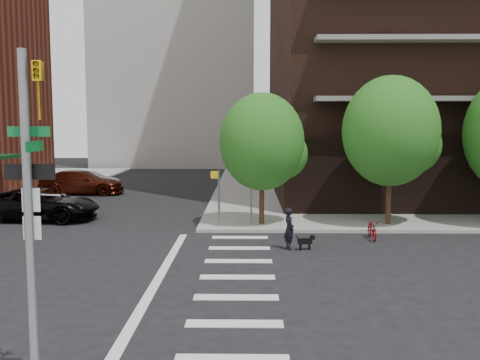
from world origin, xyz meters
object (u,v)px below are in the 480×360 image
traffic_signal (32,249)px  dog_walker (289,229)px  parked_car_silver (90,181)px  scooter (372,229)px  parked_car_maroon (82,182)px  parked_car_black (40,204)px

traffic_signal → dog_walker: bearing=64.6°
traffic_signal → parked_car_silver: size_ratio=1.40×
parked_car_silver → scooter: bearing=-132.8°
parked_car_maroon → scooter: parked_car_maroon is taller
parked_car_maroon → parked_car_black: bearing=-174.1°
scooter → dog_walker: (-3.68, -1.89, 0.38)m
parked_car_black → parked_car_maroon: parked_car_maroon is taller
parked_car_maroon → dog_walker: 20.87m
parked_car_black → dog_walker: parked_car_black is taller
traffic_signal → parked_car_maroon: size_ratio=1.04×
parked_car_maroon → parked_car_silver: size_ratio=1.35×
parked_car_maroon → dog_walker: parked_car_maroon is taller
dog_walker → scooter: bearing=-80.9°
scooter → parked_car_maroon: bearing=141.6°
scooter → parked_car_black: bearing=167.0°
parked_car_silver → scooter: size_ratio=2.61×
parked_car_silver → dog_walker: (13.15, -18.15, 0.11)m
parked_car_black → parked_car_maroon: size_ratio=1.02×
parked_car_silver → dog_walker: size_ratio=2.63×
traffic_signal → parked_car_silver: (-7.73, 29.53, -1.99)m
parked_car_black → scooter: 16.40m
parked_car_black → scooter: parked_car_black is taller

